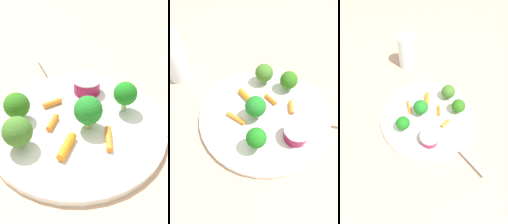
# 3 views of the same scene
# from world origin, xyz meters

# --- Properties ---
(ground_plane) EXTENTS (2.40, 2.40, 0.00)m
(ground_plane) POSITION_xyz_m (0.00, 0.00, 0.00)
(ground_plane) COLOR tan
(plate) EXTENTS (0.30, 0.30, 0.01)m
(plate) POSITION_xyz_m (0.00, 0.00, 0.01)
(plate) COLOR silver
(plate) RESTS_ON ground_plane
(sauce_cup) EXTENTS (0.05, 0.05, 0.03)m
(sauce_cup) POSITION_xyz_m (-0.09, 0.01, 0.03)
(sauce_cup) COLOR maroon
(sauce_cup) RESTS_ON plate
(broccoli_floret_0) EXTENTS (0.05, 0.05, 0.06)m
(broccoli_floret_0) POSITION_xyz_m (0.07, -0.08, 0.04)
(broccoli_floret_0) COLOR #7FB65C
(broccoli_floret_0) RESTS_ON plate
(broccoli_floret_1) EXTENTS (0.04, 0.04, 0.05)m
(broccoli_floret_1) POSITION_xyz_m (0.01, -0.10, 0.04)
(broccoli_floret_1) COLOR #7DC35A
(broccoli_floret_1) RESTS_ON plate
(broccoli_floret_2) EXTENTS (0.05, 0.05, 0.06)m
(broccoli_floret_2) POSITION_xyz_m (0.01, 0.02, 0.05)
(broccoli_floret_2) COLOR #90AF5F
(broccoli_floret_2) RESTS_ON plate
(broccoli_floret_3) EXTENTS (0.04, 0.04, 0.06)m
(broccoli_floret_3) POSITION_xyz_m (-0.04, 0.08, 0.05)
(broccoli_floret_3) COLOR #8CAE72
(broccoli_floret_3) RESTS_ON plate
(carrot_stick_0) EXTENTS (0.05, 0.02, 0.01)m
(carrot_stick_0) POSITION_xyz_m (0.04, 0.06, 0.02)
(carrot_stick_0) COLOR orange
(carrot_stick_0) RESTS_ON plate
(carrot_stick_1) EXTENTS (0.03, 0.04, 0.01)m
(carrot_stick_1) POSITION_xyz_m (-0.04, -0.05, 0.02)
(carrot_stick_1) COLOR orange
(carrot_stick_1) RESTS_ON plate
(carrot_stick_2) EXTENTS (0.05, 0.02, 0.01)m
(carrot_stick_2) POSITION_xyz_m (0.06, -0.01, 0.02)
(carrot_stick_2) COLOR orange
(carrot_stick_2) RESTS_ON plate
(carrot_stick_3) EXTENTS (0.04, 0.02, 0.01)m
(carrot_stick_3) POSITION_xyz_m (0.01, -0.04, 0.02)
(carrot_stick_3) COLOR orange
(carrot_stick_3) RESTS_ON plate
(fork) EXTENTS (0.16, 0.10, 0.00)m
(fork) POSITION_xyz_m (-0.13, -0.08, 0.01)
(fork) COLOR silver
(fork) RESTS_ON plate
(drinking_glass) EXTENTS (0.06, 0.06, 0.13)m
(drinking_glass) POSITION_xyz_m (0.26, 0.05, 0.06)
(drinking_glass) COLOR silver
(drinking_glass) RESTS_ON ground_plane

